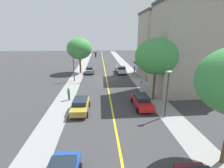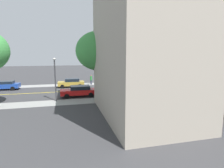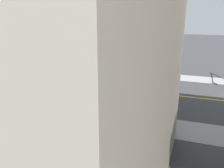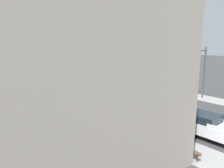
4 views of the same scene
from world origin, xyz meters
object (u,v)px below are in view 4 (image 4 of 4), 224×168
white_pickup_truck (215,128)px  maroon_sedan_left_curb (33,74)px  parking_meter (93,99)px  street_lamp (47,65)px  small_dog (196,153)px  fire_hydrant (147,125)px  street_tree_right_corner (62,46)px  blue_sedan_right_curb (76,71)px  gold_sedan_right_curb (111,78)px  pedestrian_green_shirt (138,79)px  traffic_light_mast (198,65)px  pedestrian_blue_shirt (187,141)px  street_tree_left_near (18,44)px  red_sedan_left_curb (71,85)px

white_pickup_truck → maroon_sedan_left_curb: bearing=0.1°
parking_meter → maroon_sedan_left_curb: 20.71m
street_lamp → maroon_sedan_left_curb: size_ratio=1.23×
street_lamp → small_dog: 23.67m
fire_hydrant → street_tree_right_corner: bearing=90.8°
street_lamp → blue_sedan_right_curb: (9.62, 8.52, -2.59)m
gold_sedan_right_curb → small_dog: gold_sedan_right_curb is taller
white_pickup_truck → small_dog: white_pickup_truck is taller
street_tree_right_corner → pedestrian_green_shirt: bearing=-2.8°
traffic_light_mast → pedestrian_blue_shirt: traffic_light_mast is taller
traffic_light_mast → street_tree_left_near: bearing=-62.1°
maroon_sedan_left_curb → pedestrian_green_shirt: bearing=-148.0°
red_sedan_left_curb → maroon_sedan_left_curb: size_ratio=1.12×
traffic_light_mast → street_lamp: traffic_light_mast is taller
traffic_light_mast → maroon_sedan_left_curb: bearing=-71.2°
blue_sedan_right_curb → maroon_sedan_left_curb: 7.94m
gold_sedan_right_curb → red_sedan_left_curb: bearing=96.9°
fire_hydrant → maroon_sedan_left_curb: bearing=85.9°
street_tree_left_near → pedestrian_blue_shirt: bearing=-89.9°
blue_sedan_right_curb → pedestrian_green_shirt: pedestrian_green_shirt is taller
fire_hydrant → red_sedan_left_curb: 15.67m
fire_hydrant → traffic_light_mast: bearing=12.0°
blue_sedan_right_curb → white_pickup_truck: 32.26m
street_tree_right_corner → maroon_sedan_left_curb: 16.43m
gold_sedan_right_curb → white_pickup_truck: bearing=161.2°
white_pickup_truck → pedestrian_green_shirt: pedestrian_green_shirt is taller
street_lamp → pedestrian_green_shirt: 13.23m
pedestrian_green_shirt → street_lamp: bearing=-152.9°
fire_hydrant → gold_sedan_right_curb: 18.99m
gold_sedan_right_curb → fire_hydrant: bearing=150.3°
street_tree_left_near → blue_sedan_right_curb: size_ratio=1.74×
fire_hydrant → traffic_light_mast: 11.82m
maroon_sedan_left_curb → small_dog: 33.66m
parking_meter → street_lamp: street_lamp is taller
white_pickup_truck → parking_meter: bearing=8.8°
fire_hydrant → red_sedan_left_curb: bearing=82.1°
street_lamp → blue_sedan_right_curb: size_ratio=1.11×
street_tree_left_near → parking_meter: bearing=-85.1°
street_lamp → pedestrian_green_shirt: (11.58, -5.93, -2.40)m
traffic_light_mast → pedestrian_green_shirt: size_ratio=3.34×
fire_hydrant → street_lamp: 18.66m
street_lamp → red_sedan_left_curb: street_lamp is taller
small_dog → gold_sedan_right_curb: bearing=172.9°
street_tree_right_corner → maroon_sedan_left_curb: street_tree_right_corner is taller
street_tree_left_near → street_tree_right_corner: 12.35m
traffic_light_mast → small_dog: (-12.30, -7.35, -3.68)m
parking_meter → maroon_sedan_left_curb: (1.79, 20.63, -0.05)m
fire_hydrant → street_lamp: size_ratio=0.14×
fire_hydrant → white_pickup_truck: white_pickup_truck is taller
traffic_light_mast → gold_sedan_right_curb: 14.36m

